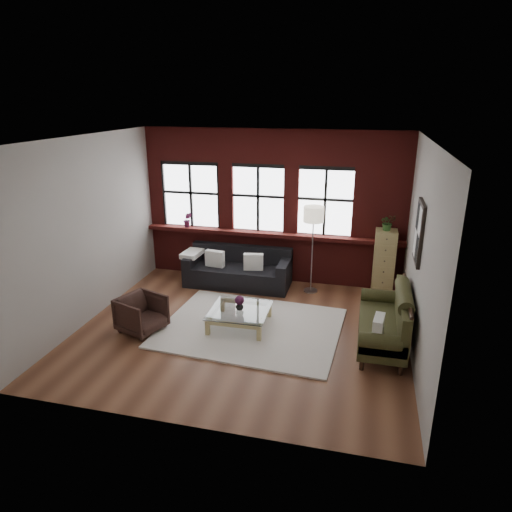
% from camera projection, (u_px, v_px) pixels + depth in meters
% --- Properties ---
extents(floor, '(5.50, 5.50, 0.00)m').
position_uv_depth(floor, '(242.00, 330.00, 7.85)').
color(floor, brown).
rests_on(floor, ground).
extents(ceiling, '(5.50, 5.50, 0.00)m').
position_uv_depth(ceiling, '(240.00, 139.00, 6.79)').
color(ceiling, white).
rests_on(ceiling, ground).
extents(wall_back, '(5.50, 0.00, 5.50)m').
position_uv_depth(wall_back, '(273.00, 207.00, 9.61)').
color(wall_back, '#A39F98').
rests_on(wall_back, ground).
extents(wall_front, '(5.50, 0.00, 5.50)m').
position_uv_depth(wall_front, '(181.00, 307.00, 5.03)').
color(wall_front, '#A39F98').
rests_on(wall_front, ground).
extents(wall_left, '(0.00, 5.00, 5.00)m').
position_uv_depth(wall_left, '(89.00, 230.00, 7.93)').
color(wall_left, '#A39F98').
rests_on(wall_left, ground).
extents(wall_right, '(0.00, 5.00, 5.00)m').
position_uv_depth(wall_right, '(421.00, 254.00, 6.70)').
color(wall_right, '#A39F98').
rests_on(wall_right, ground).
extents(brick_backwall, '(5.50, 0.12, 3.20)m').
position_uv_depth(brick_backwall, '(272.00, 207.00, 9.56)').
color(brick_backwall, maroon).
rests_on(brick_backwall, floor).
extents(sill_ledge, '(5.50, 0.30, 0.08)m').
position_uv_depth(sill_ledge, '(271.00, 234.00, 9.66)').
color(sill_ledge, maroon).
rests_on(sill_ledge, brick_backwall).
extents(window_left, '(1.38, 0.10, 1.50)m').
position_uv_depth(window_left, '(191.00, 196.00, 9.92)').
color(window_left, black).
rests_on(window_left, brick_backwall).
extents(window_mid, '(1.38, 0.10, 1.50)m').
position_uv_depth(window_mid, '(258.00, 199.00, 9.58)').
color(window_mid, black).
rests_on(window_mid, brick_backwall).
extents(window_right, '(1.38, 0.10, 1.50)m').
position_uv_depth(window_right, '(325.00, 203.00, 9.27)').
color(window_right, black).
rests_on(window_right, brick_backwall).
extents(wall_poster, '(0.05, 0.74, 0.94)m').
position_uv_depth(wall_poster, '(419.00, 232.00, 6.90)').
color(wall_poster, black).
rests_on(wall_poster, wall_right).
extents(shag_rug, '(3.15, 2.55, 0.03)m').
position_uv_depth(shag_rug, '(251.00, 327.00, 7.89)').
color(shag_rug, silver).
rests_on(shag_rug, floor).
extents(dark_sofa, '(2.19, 0.89, 0.79)m').
position_uv_depth(dark_sofa, '(238.00, 267.00, 9.59)').
color(dark_sofa, black).
rests_on(dark_sofa, floor).
extents(pillow_a, '(0.42, 0.19, 0.34)m').
position_uv_depth(pillow_a, '(215.00, 259.00, 9.55)').
color(pillow_a, white).
rests_on(pillow_a, dark_sofa).
extents(pillow_b, '(0.42, 0.21, 0.34)m').
position_uv_depth(pillow_b, '(253.00, 262.00, 9.36)').
color(pillow_b, white).
rests_on(pillow_b, dark_sofa).
extents(vintage_settee, '(0.81, 1.83, 0.97)m').
position_uv_depth(vintage_settee, '(383.00, 318.00, 7.21)').
color(vintage_settee, '#313116').
rests_on(vintage_settee, floor).
extents(pillow_settee, '(0.19, 0.39, 0.34)m').
position_uv_depth(pillow_settee, '(378.00, 327.00, 6.68)').
color(pillow_settee, white).
rests_on(pillow_settee, vintage_settee).
extents(armchair, '(0.88, 0.86, 0.63)m').
position_uv_depth(armchair, '(142.00, 314.00, 7.72)').
color(armchair, black).
rests_on(armchair, floor).
extents(coffee_table, '(1.02, 1.02, 0.34)m').
position_uv_depth(coffee_table, '(240.00, 318.00, 7.90)').
color(coffee_table, tan).
rests_on(coffee_table, shag_rug).
extents(vase, '(0.17, 0.17, 0.15)m').
position_uv_depth(vase, '(240.00, 306.00, 7.82)').
color(vase, '#B2B2B2').
rests_on(vase, coffee_table).
extents(flowers, '(0.16, 0.16, 0.16)m').
position_uv_depth(flowers, '(240.00, 300.00, 7.79)').
color(flowers, '#531C3F').
rests_on(flowers, vase).
extents(drawer_chest, '(0.41, 0.41, 1.34)m').
position_uv_depth(drawer_chest, '(384.00, 263.00, 9.06)').
color(drawer_chest, tan).
rests_on(drawer_chest, floor).
extents(potted_plant_top, '(0.35, 0.32, 0.32)m').
position_uv_depth(potted_plant_top, '(388.00, 222.00, 8.79)').
color(potted_plant_top, '#2D5923').
rests_on(potted_plant_top, drawer_chest).
extents(floor_lamp, '(0.40, 0.40, 1.93)m').
position_uv_depth(floor_lamp, '(312.00, 247.00, 9.09)').
color(floor_lamp, '#A5A5A8').
rests_on(floor_lamp, floor).
extents(sill_plant, '(0.21, 0.18, 0.33)m').
position_uv_depth(sill_plant, '(188.00, 220.00, 9.98)').
color(sill_plant, '#531C3F').
rests_on(sill_plant, sill_ledge).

